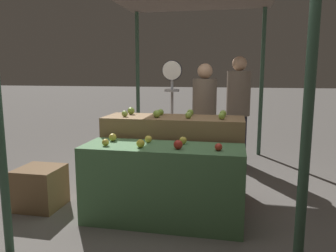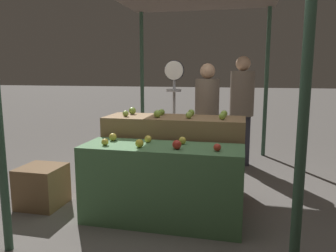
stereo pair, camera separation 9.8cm
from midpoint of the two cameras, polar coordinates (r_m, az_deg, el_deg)
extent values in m
plane|color=#66605B|center=(3.49, -1.75, -16.20)|extent=(60.00, 60.00, 0.00)
cylinder|color=#33513D|center=(2.29, 22.16, 3.66)|extent=(0.07, 0.07, 2.61)
cylinder|color=#33513D|center=(6.38, -5.73, 7.52)|extent=(0.07, 0.07, 2.61)
cylinder|color=#33513D|center=(6.11, 15.55, 7.15)|extent=(0.07, 0.07, 2.61)
cube|color=#4C7A4C|center=(3.34, -1.78, -10.09)|extent=(1.60, 0.55, 0.79)
cube|color=olive|center=(3.87, 0.25, -5.73)|extent=(1.60, 0.55, 1.00)
sphere|color=gold|center=(3.29, -11.68, -2.82)|extent=(0.07, 0.07, 0.07)
sphere|color=gold|center=(3.16, -5.70, -3.05)|extent=(0.08, 0.08, 0.08)
sphere|color=#B72D23|center=(3.09, 0.87, -3.26)|extent=(0.09, 0.09, 0.09)
sphere|color=red|center=(3.05, 7.89, -3.65)|extent=(0.07, 0.07, 0.07)
sphere|color=gold|center=(3.50, -10.40, -1.95)|extent=(0.08, 0.08, 0.08)
sphere|color=yellow|center=(3.38, -4.26, -2.30)|extent=(0.07, 0.07, 0.07)
sphere|color=gold|center=(3.30, 1.77, -2.53)|extent=(0.08, 0.08, 0.08)
sphere|color=#8EB247|center=(3.81, -8.28, 2.12)|extent=(0.07, 0.07, 0.07)
sphere|color=#84AD3D|center=(3.70, -2.73, 2.12)|extent=(0.09, 0.09, 0.09)
sphere|color=#8EB247|center=(3.63, 2.82, 1.89)|extent=(0.07, 0.07, 0.07)
sphere|color=#84AD3D|center=(3.59, 8.56, 1.70)|extent=(0.07, 0.07, 0.07)
sphere|color=#84AD3D|center=(4.01, -7.15, 2.62)|extent=(0.09, 0.09, 0.09)
sphere|color=#7AA338|center=(3.91, -2.01, 2.42)|extent=(0.07, 0.07, 0.07)
sphere|color=#7AA338|center=(3.85, 3.18, 2.33)|extent=(0.08, 0.08, 0.08)
sphere|color=#84AD3D|center=(3.82, 8.85, 2.17)|extent=(0.08, 0.08, 0.08)
cylinder|color=#99999E|center=(4.49, 0.08, 0.01)|extent=(0.04, 0.04, 1.56)
cylinder|color=black|center=(4.43, 0.07, 9.66)|extent=(0.27, 0.01, 0.27)
cylinder|color=silver|center=(4.41, 0.03, 9.66)|extent=(0.25, 0.02, 0.25)
cylinder|color=#99999E|center=(4.41, 0.03, 7.13)|extent=(0.01, 0.01, 0.14)
cylinder|color=#99999E|center=(4.42, 0.03, 6.23)|extent=(0.20, 0.20, 0.03)
cube|color=#2D2D38|center=(4.83, 5.64, -4.20)|extent=(0.27, 0.17, 0.76)
cylinder|color=#756656|center=(4.71, 5.77, 4.20)|extent=(0.36, 0.36, 0.66)
sphere|color=tan|center=(4.69, 5.86, 9.50)|extent=(0.21, 0.21, 0.21)
cube|color=#2D2D38|center=(5.48, 11.40, -2.40)|extent=(0.29, 0.19, 0.82)
cylinder|color=#756656|center=(5.38, 11.67, 5.59)|extent=(0.40, 0.40, 0.71)
sphere|color=tan|center=(5.37, 11.83, 10.60)|extent=(0.23, 0.23, 0.23)
cube|color=brown|center=(4.01, -21.98, -9.90)|extent=(0.46, 0.46, 0.46)
camera|label=1|loc=(0.05, -90.80, -0.13)|focal=35.00mm
camera|label=2|loc=(0.05, 89.20, 0.13)|focal=35.00mm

